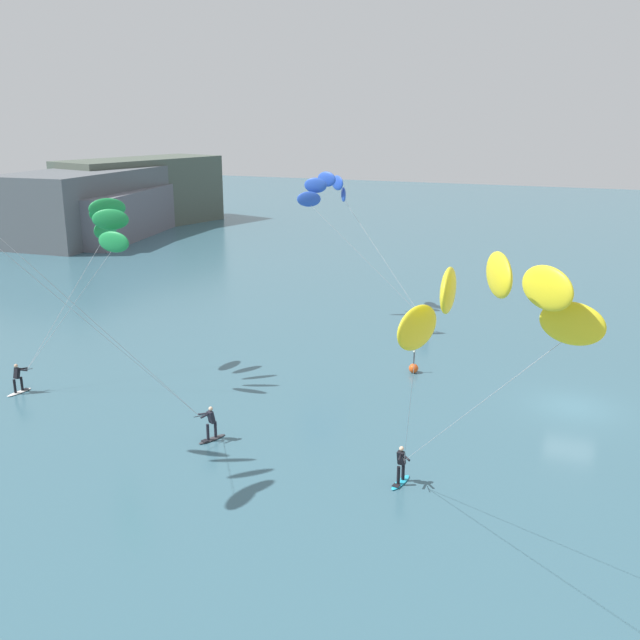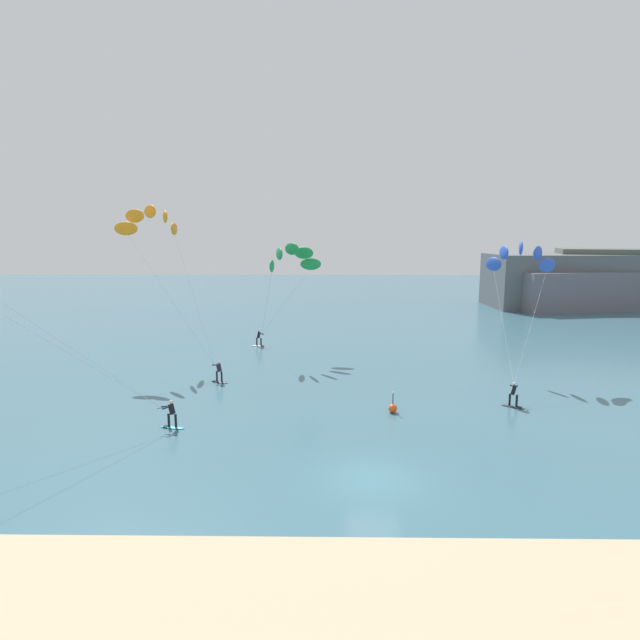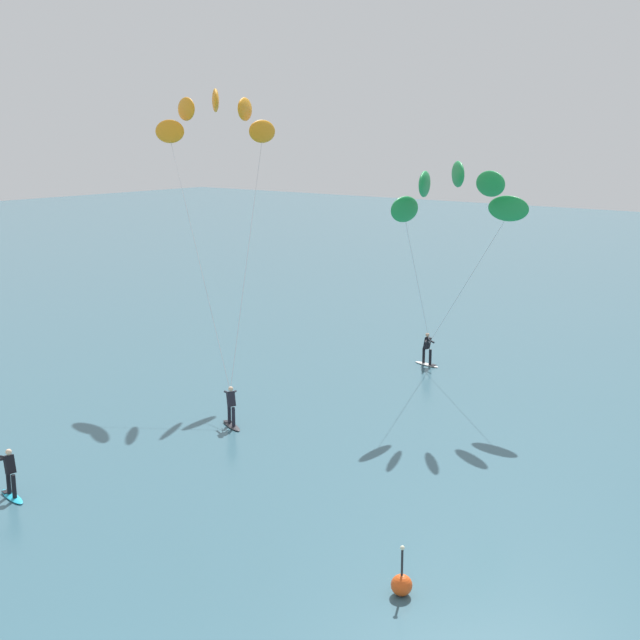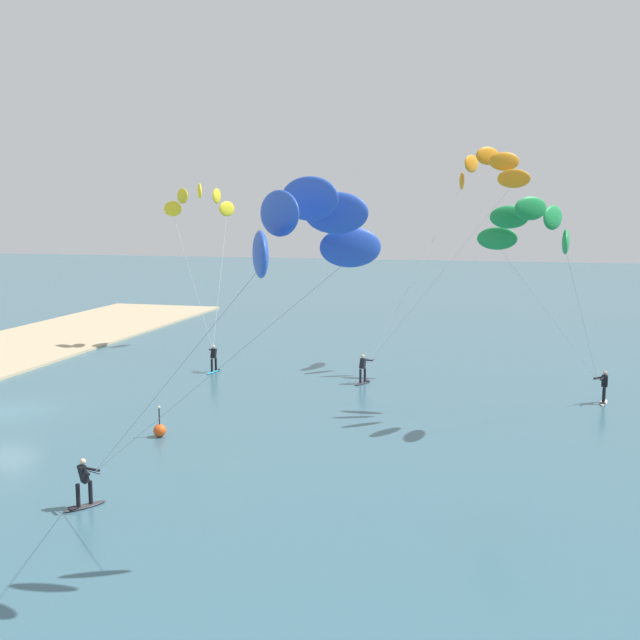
% 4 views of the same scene
% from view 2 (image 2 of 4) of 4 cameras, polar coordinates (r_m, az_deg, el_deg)
% --- Properties ---
extents(ground_plane, '(240.00, 240.00, 0.00)m').
position_cam_2_polar(ground_plane, '(25.05, 5.93, -17.12)').
color(ground_plane, '#386070').
extents(kitesurfer_mid_water, '(6.48, 10.65, 10.63)m').
position_cam_2_polar(kitesurfer_mid_water, '(43.52, 21.23, 6.04)').
color(kitesurfer_mid_water, '#333338').
rests_on(kitesurfer_mid_water, ground).
extents(kitesurfer_far_out, '(10.00, 9.37, 13.61)m').
position_cam_2_polar(kitesurfer_far_out, '(46.42, -17.98, 9.89)').
color(kitesurfer_far_out, '#333338').
rests_on(kitesurfer_far_out, ground).
extents(kitesurfer_downwind, '(7.07, 6.82, 10.42)m').
position_cam_2_polar(kitesurfer_downwind, '(47.06, -3.28, 6.57)').
color(kitesurfer_downwind, white).
rests_on(kitesurfer_downwind, ground).
extents(marker_buoy, '(0.56, 0.56, 1.38)m').
position_cam_2_polar(marker_buoy, '(33.47, 8.03, -9.61)').
color(marker_buoy, '#EA5119').
rests_on(marker_buoy, ground).
extents(distant_headland, '(34.24, 15.16, 8.91)m').
position_cam_2_polar(distant_headland, '(90.59, 28.47, 3.60)').
color(distant_headland, '#4C564C').
rests_on(distant_headland, ground).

